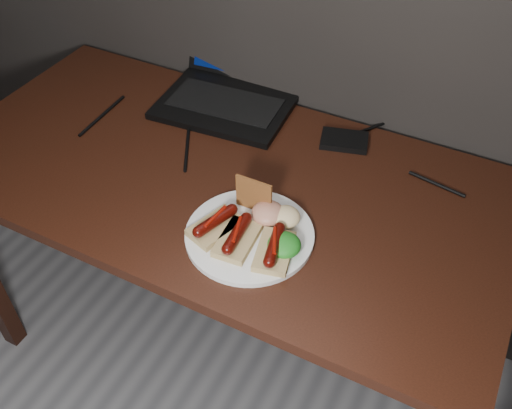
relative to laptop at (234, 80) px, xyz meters
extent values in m
cube|color=#34160D|center=(0.13, -0.31, -0.07)|extent=(1.40, 0.70, 0.03)
cube|color=#34160D|center=(-0.52, -0.01, -0.44)|extent=(0.05, 0.05, 0.72)
cube|color=#34160D|center=(0.78, -0.01, -0.44)|extent=(0.05, 0.05, 0.72)
cube|color=black|center=(0.00, -0.06, -0.04)|extent=(0.37, 0.29, 0.02)
cube|color=black|center=(0.00, -0.06, -0.03)|extent=(0.31, 0.17, 0.00)
cube|color=black|center=(-0.01, 0.11, 0.08)|extent=(0.36, 0.12, 0.23)
cube|color=#07184E|center=(-0.01, 0.11, 0.08)|extent=(0.32, 0.10, 0.20)
cube|color=black|center=(0.35, -0.06, -0.04)|extent=(0.14, 0.11, 0.02)
cylinder|color=black|center=(0.01, -0.26, -0.05)|extent=(0.09, 0.16, 0.01)
cylinder|color=black|center=(0.37, -0.01, -0.05)|extent=(0.13, 0.19, 0.01)
cylinder|color=black|center=(0.60, -0.11, -0.05)|extent=(0.14, 0.03, 0.01)
cylinder|color=black|center=(-0.27, -0.25, -0.05)|extent=(0.02, 0.20, 0.01)
cylinder|color=white|center=(0.29, -0.46, -0.05)|extent=(0.30, 0.30, 0.01)
cube|color=tan|center=(0.22, -0.48, -0.03)|extent=(0.10, 0.13, 0.02)
cylinder|color=#540B05|center=(0.22, -0.48, -0.01)|extent=(0.05, 0.10, 0.02)
sphere|color=#540B05|center=(0.21, -0.53, -0.01)|extent=(0.02, 0.02, 0.02)
sphere|color=#540B05|center=(0.24, -0.44, -0.01)|extent=(0.02, 0.02, 0.02)
cylinder|color=maroon|center=(0.22, -0.48, 0.00)|extent=(0.02, 0.07, 0.01)
cube|color=tan|center=(0.28, -0.49, -0.03)|extent=(0.08, 0.12, 0.02)
cylinder|color=#540B05|center=(0.28, -0.49, -0.01)|extent=(0.03, 0.10, 0.02)
sphere|color=#540B05|center=(0.28, -0.54, -0.01)|extent=(0.03, 0.02, 0.02)
sphere|color=#540B05|center=(0.28, -0.45, -0.01)|extent=(0.03, 0.02, 0.02)
cylinder|color=maroon|center=(0.28, -0.49, 0.00)|extent=(0.03, 0.07, 0.01)
cube|color=tan|center=(0.36, -0.49, -0.03)|extent=(0.09, 0.13, 0.02)
cylinder|color=#540B05|center=(0.36, -0.49, -0.01)|extent=(0.05, 0.10, 0.02)
sphere|color=#540B05|center=(0.37, -0.53, -0.01)|extent=(0.02, 0.02, 0.02)
sphere|color=#540B05|center=(0.35, -0.44, -0.01)|extent=(0.03, 0.02, 0.02)
cylinder|color=maroon|center=(0.36, -0.49, 0.00)|extent=(0.04, 0.07, 0.01)
cube|color=#A8642E|center=(0.26, -0.39, 0.00)|extent=(0.09, 0.01, 0.08)
ellipsoid|color=#125D13|center=(0.38, -0.47, -0.02)|extent=(0.07, 0.07, 0.04)
ellipsoid|color=#9C0F11|center=(0.31, -0.40, -0.02)|extent=(0.07, 0.07, 0.04)
ellipsoid|color=beige|center=(0.34, -0.40, -0.02)|extent=(0.06, 0.06, 0.04)
camera|label=1|loc=(0.68, -1.19, 0.84)|focal=40.00mm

